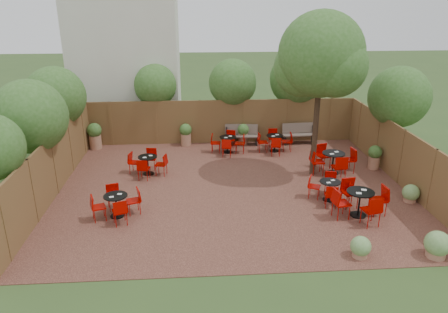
{
  "coord_description": "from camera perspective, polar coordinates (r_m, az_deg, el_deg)",
  "views": [
    {
      "loc": [
        -1.23,
        -13.45,
        6.25
      ],
      "look_at": [
        -0.25,
        0.5,
        1.0
      ],
      "focal_mm": 33.85,
      "sensor_mm": 36.0,
      "label": 1
    }
  ],
  "objects": [
    {
      "name": "park_bench_right",
      "position": [
        19.54,
        10.04,
        3.12
      ],
      "size": [
        1.52,
        0.57,
        0.92
      ],
      "rotation": [
        0.0,
        0.0,
        0.06
      ],
      "color": "brown",
      "rests_on": "courtyard_paving"
    },
    {
      "name": "fence_left",
      "position": [
        15.2,
        -22.03,
        -1.2
      ],
      "size": [
        0.08,
        10.0,
        2.0
      ],
      "primitive_type": "cube",
      "color": "brown",
      "rests_on": "ground"
    },
    {
      "name": "courtyard_paving",
      "position": [
        14.87,
        1.1,
        -4.23
      ],
      "size": [
        12.0,
        10.0,
        0.02
      ],
      "primitive_type": "cube",
      "color": "#3C2018",
      "rests_on": "ground"
    },
    {
      "name": "planters",
      "position": [
        18.33,
        -3.68,
        2.51
      ],
      "size": [
        11.87,
        3.86,
        1.15
      ],
      "color": "#9A674D",
      "rests_on": "courtyard_paving"
    },
    {
      "name": "fence_right",
      "position": [
        16.15,
        22.85,
        -0.07
      ],
      "size": [
        0.08,
        10.0,
        2.0
      ],
      "primitive_type": "cube",
      "color": "brown",
      "rests_on": "ground"
    },
    {
      "name": "bistro_tables",
      "position": [
        15.31,
        5.72,
        -1.77
      ],
      "size": [
        9.18,
        7.53,
        0.95
      ],
      "color": "black",
      "rests_on": "courtyard_paving"
    },
    {
      "name": "park_bench_left",
      "position": [
        19.08,
        2.39,
        2.99
      ],
      "size": [
        1.52,
        0.61,
        0.91
      ],
      "rotation": [
        0.0,
        0.0,
        -0.09
      ],
      "color": "brown",
      "rests_on": "courtyard_paving"
    },
    {
      "name": "overhang_foliage",
      "position": [
        16.85,
        -3.56,
        8.32
      ],
      "size": [
        15.54,
        10.47,
        2.5
      ],
      "color": "#305A1D",
      "rests_on": "ground"
    },
    {
      "name": "neighbour_building",
      "position": [
        21.81,
        -13.02,
        14.15
      ],
      "size": [
        5.0,
        4.0,
        8.0
      ],
      "primitive_type": "cube",
      "color": "beige",
      "rests_on": "ground"
    },
    {
      "name": "fence_back",
      "position": [
        19.22,
        -0.2,
        4.73
      ],
      "size": [
        12.0,
        0.08,
        2.0
      ],
      "primitive_type": "cube",
      "color": "brown",
      "rests_on": "ground"
    },
    {
      "name": "low_shrubs",
      "position": [
        12.8,
        23.98,
        -8.92
      ],
      "size": [
        3.33,
        3.7,
        0.71
      ],
      "color": "#9A674D",
      "rests_on": "courtyard_paving"
    },
    {
      "name": "ground",
      "position": [
        14.88,
        1.1,
        -4.26
      ],
      "size": [
        80.0,
        80.0,
        0.0
      ],
      "primitive_type": "plane",
      "color": "#354F23",
      "rests_on": "ground"
    },
    {
      "name": "courtyard_tree",
      "position": [
        15.21,
        12.92,
        12.62
      ],
      "size": [
        3.02,
        2.97,
        5.92
      ],
      "rotation": [
        0.0,
        0.0,
        0.4
      ],
      "color": "black",
      "rests_on": "courtyard_paving"
    }
  ]
}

